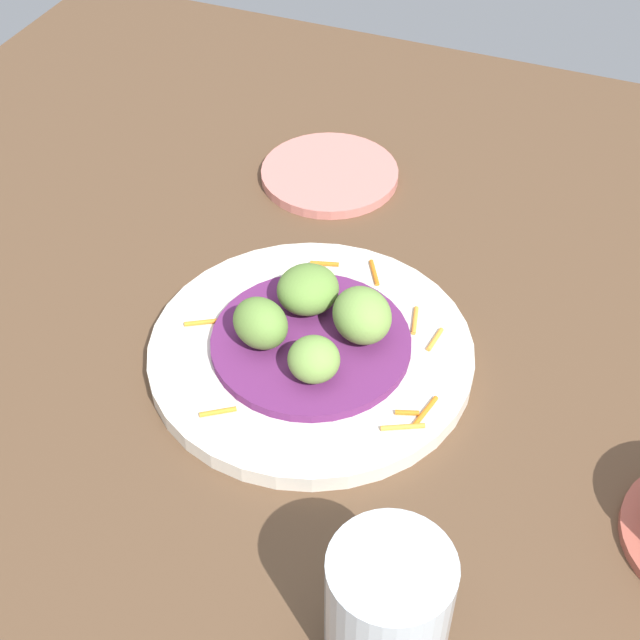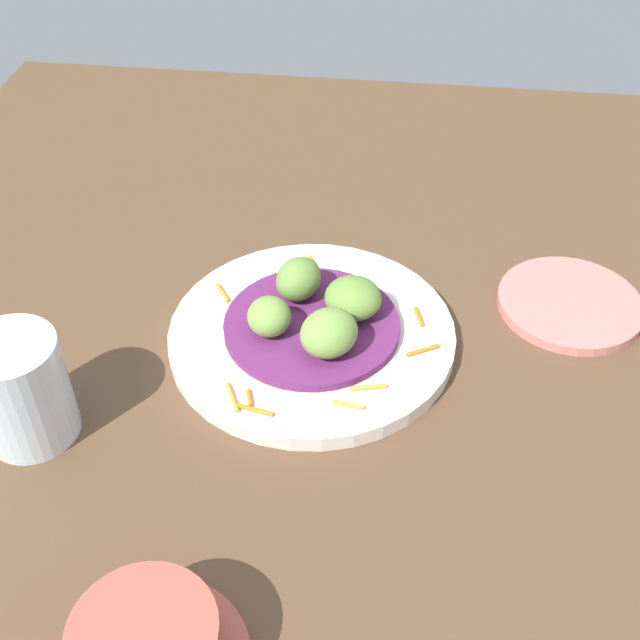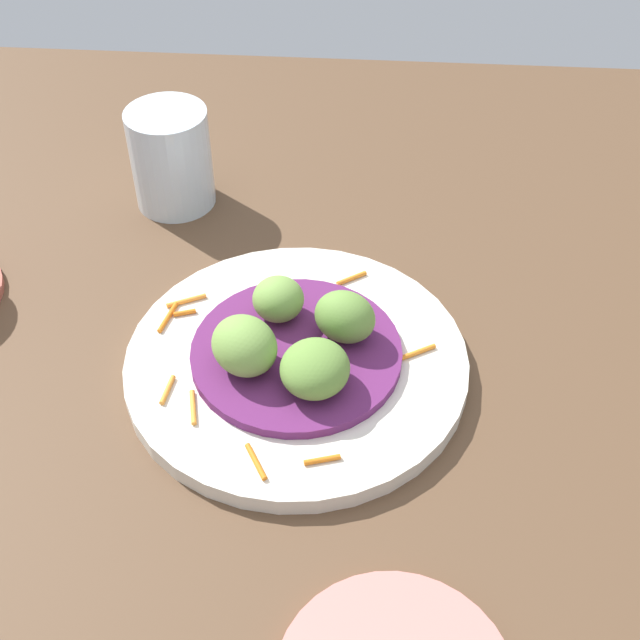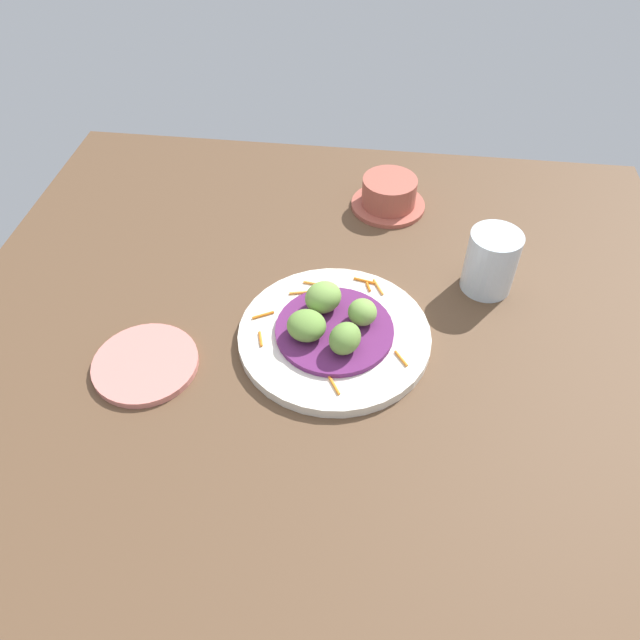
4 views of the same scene
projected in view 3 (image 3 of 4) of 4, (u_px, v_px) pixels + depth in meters
The scene contains 9 objects.
table_surface at pixel (329, 399), 67.11cm from camera, with size 110.00×110.00×2.00cm, color brown.
main_plate at pixel (297, 363), 67.49cm from camera, with size 27.17×27.17×1.56cm, color silver.
cabbage_bed at pixel (296, 353), 66.65cm from camera, with size 16.64×16.64×0.84cm, color #60235B.
carrot_garnish at pixel (250, 360), 66.40cm from camera, with size 22.47×22.54×0.40cm.
guac_scoop_left at pixel (315, 369), 62.35cm from camera, with size 5.19×5.41×3.69cm, color olive.
guac_scoop_center at pixel (345, 317), 66.00cm from camera, with size 4.92×4.07×4.11cm, color olive.
guac_scoop_right at pixel (278, 299), 67.83cm from camera, with size 4.05×4.16×3.62cm, color #759E47.
guac_scoop_back at pixel (245, 343), 63.78cm from camera, with size 4.72×5.40×4.36cm, color #759E47.
water_glass at pixel (171, 158), 81.09cm from camera, with size 7.74×7.74×9.85cm, color silver.
Camera 3 is at (-43.83, -2.51, 52.15)cm, focal length 47.64 mm.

